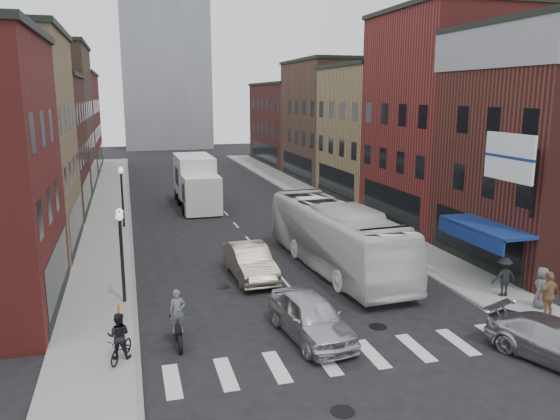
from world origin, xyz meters
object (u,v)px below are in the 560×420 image
Objects in this scene: billboard_sign at (511,159)px; box_truck at (196,182)px; ped_right_c at (542,287)px; transit_bus at (336,236)px; sedan_left_near at (311,317)px; streetlamp_near at (121,239)px; sedan_left_far at (250,262)px; ped_left_solo at (119,336)px; motorcycle_rider at (178,319)px; bike_rack at (119,317)px; parked_bicycle at (121,348)px; ped_right_b at (549,296)px; streetlamp_far at (122,186)px; ped_right_a at (504,277)px; curb_car at (559,343)px.

billboard_sign is 0.41× the size of box_truck.
transit_bus is at bearing -85.82° from ped_right_c.
box_truck is 25.32m from sedan_left_near.
streetlamp_near is 2.38× the size of ped_right_c.
sedan_left_far is at bearing -69.19° from ped_right_c.
transit_bus reaches higher than ped_left_solo.
ped_right_c is (6.09, -7.60, -0.68)m from transit_bus.
billboard_sign is 9.13m from transit_bus.
motorcycle_rider is 0.44× the size of sedan_left_near.
bike_rack is at bearing -43.51° from ped_right_c.
billboard_sign is 10.93m from sedan_left_near.
billboard_sign is 12.64m from sedan_left_far.
bike_rack is 0.53× the size of parked_bicycle.
motorcycle_rider is at bearing -145.31° from transit_bus.
billboard_sign reaches higher than streetlamp_near.
ped_right_b is at bearing -42.14° from sedan_left_far.
ped_right_b reaches higher than motorcycle_rider.
streetlamp_far is 18.69m from motorcycle_rider.
bike_rack is 0.41× the size of ped_right_b.
sedan_left_far is 9.45m from ped_left_solo.
streetlamp_far is 2.37× the size of ped_right_a.
streetlamp_near reaches higher than sedan_left_near.
bike_rack is at bearing 116.20° from parked_bicycle.
sedan_left_far is (-10.06, 5.50, -5.32)m from billboard_sign.
curb_car is at bearing 174.61° from ped_left_solo.
ped_right_c is (16.65, 0.03, 0.46)m from parked_bicycle.
parked_bicycle is at bearing -14.81° from ped_right_b.
streetlamp_near is 5.23m from motorcycle_rider.
curb_car is (12.05, -4.75, -0.27)m from motorcycle_rider.
box_truck reaches higher than sedan_left_near.
parked_bicycle is 16.15m from ped_right_a.
sedan_left_near is 3.02× the size of ped_left_solo.
curb_car is at bearing -24.92° from bike_rack.
bike_rack is 0.09× the size of box_truck.
parked_bicycle is (0.10, -2.68, -0.00)m from bike_rack.
streetlamp_near is 6.60m from sedan_left_far.
ped_left_solo is 0.91× the size of ped_right_a.
ped_right_b is (14.07, -1.94, 0.15)m from motorcycle_rider.
transit_bus is 2.46× the size of sedan_left_far.
sedan_left_far reaches higher than sedan_left_near.
motorcycle_rider is at bearing 6.57° from ped_right_a.
parked_bicycle is 0.42m from ped_left_solo.
ped_right_a is at bearing -103.92° from ped_right_c.
streetlamp_far is 2.38× the size of ped_right_c.
ped_left_solo reaches higher than curb_car.
sedan_left_near is 2.43× the size of ped_right_b.
billboard_sign is at bearing 3.93° from sedan_left_near.
ped_right_a is (15.96, -17.77, -1.90)m from streetlamp_far.
box_truck reaches higher than parked_bicycle.
ped_left_solo is 16.72m from ped_right_c.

